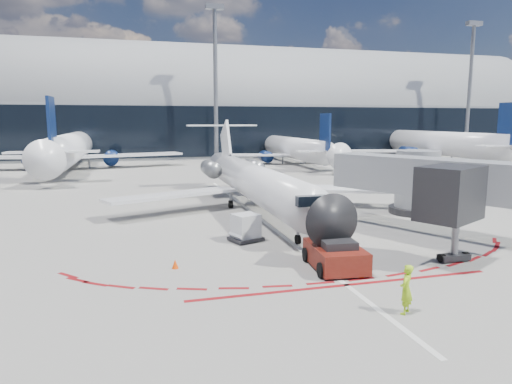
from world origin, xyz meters
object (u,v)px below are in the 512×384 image
object	(u,v)px
pushback_tug	(335,255)
uld_container	(246,228)
regional_jet	(253,181)
ramp_worker	(406,289)

from	to	relation	value
pushback_tug	uld_container	distance (m)	6.65
regional_jet	ramp_worker	world-z (taller)	regional_jet
pushback_tug	ramp_worker	distance (m)	5.49
regional_jet	uld_container	bearing A→B (deg)	-107.14
pushback_tug	regional_jet	bearing A→B (deg)	95.99
uld_container	ramp_worker	bearing A→B (deg)	-94.26
pushback_tug	ramp_worker	size ratio (longest dim) A/B	3.08
ramp_worker	uld_container	size ratio (longest dim) A/B	0.88
regional_jet	ramp_worker	bearing A→B (deg)	-88.56
regional_jet	ramp_worker	xyz separation A→B (m)	(0.51, -20.34, -1.44)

